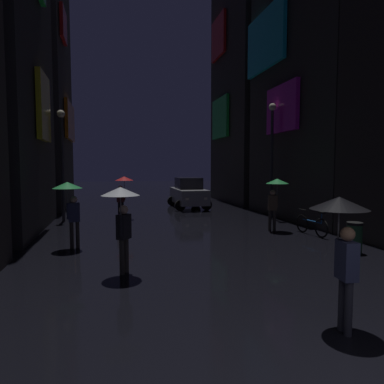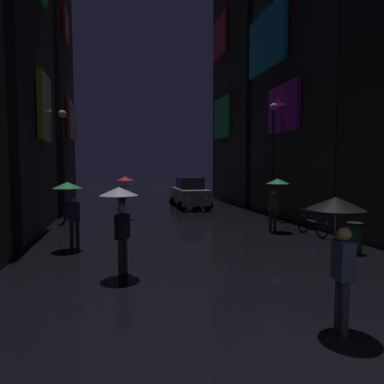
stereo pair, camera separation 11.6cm
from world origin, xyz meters
TOP-DOWN VIEW (x-y plane):
  - building_left_far at (-7.48, 21.52)m, footprint 4.25×7.05m
  - building_right_mid at (7.48, 13.07)m, footprint 4.25×8.12m
  - building_right_far at (7.48, 21.68)m, footprint 4.25×7.35m
  - pedestrian_near_crossing_green at (3.64, 10.08)m, footprint 0.90×0.90m
  - pedestrian_midstreet_left_red at (-2.19, 14.82)m, footprint 0.90×0.90m
  - pedestrian_foreground_left_clear at (-2.57, 5.77)m, footprint 0.90×0.90m
  - pedestrian_midstreet_centre_green at (-4.06, 8.85)m, footprint 0.90×0.90m
  - pedestrian_foreground_right_black at (0.68, 2.16)m, footprint 0.90×0.90m
  - bicycle_parked_at_storefront at (4.60, 8.99)m, footprint 0.24×1.82m
  - car_distant at (2.00, 18.53)m, footprint 2.27×4.16m
  - streetlamp_left_far at (-5.00, 14.75)m, footprint 0.36×0.36m
  - streetlamp_right_far at (5.00, 13.18)m, footprint 0.36×0.36m
  - trash_bin at (4.30, 6.29)m, footprint 0.46×0.46m

SIDE VIEW (x-z plane):
  - bicycle_parked_at_storefront at x=4.60m, z-range -0.09..0.87m
  - trash_bin at x=4.30m, z-range 0.00..0.93m
  - car_distant at x=2.00m, z-range -0.03..1.89m
  - pedestrian_near_crossing_green at x=3.64m, z-range 0.61..2.73m
  - pedestrian_midstreet_left_red at x=-2.19m, z-range 0.61..2.73m
  - pedestrian_foreground_left_clear at x=-2.57m, z-range 0.61..2.73m
  - pedestrian_midstreet_centre_green at x=-4.06m, z-range 0.61..2.73m
  - pedestrian_foreground_right_black at x=0.68m, z-range 0.61..2.73m
  - streetlamp_left_far at x=-5.00m, z-range 0.68..5.93m
  - streetlamp_right_far at x=5.00m, z-range 0.70..6.41m
  - building_right_mid at x=7.48m, z-range 0.00..17.01m
  - building_left_far at x=-7.48m, z-range 0.00..21.14m
  - building_right_far at x=7.48m, z-range 0.01..24.42m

